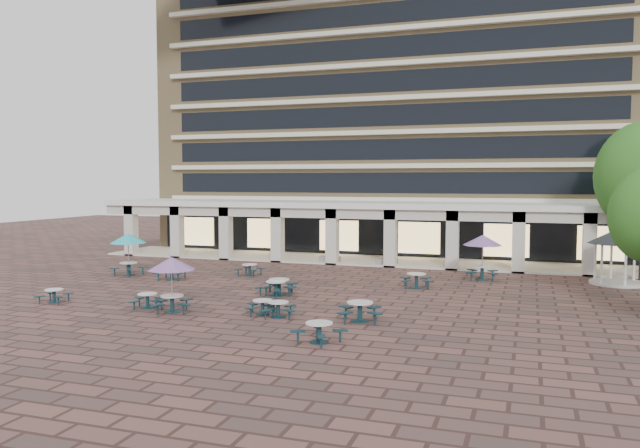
{
  "coord_description": "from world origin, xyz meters",
  "views": [
    {
      "loc": [
        11.29,
        -29.74,
        5.98
      ],
      "look_at": [
        0.16,
        3.0,
        3.56
      ],
      "focal_mm": 35.0,
      "sensor_mm": 36.0,
      "label": 1
    }
  ],
  "objects_px": {
    "picnic_table_0": "(54,295)",
    "picnic_table_1": "(147,299)",
    "picnic_table_2": "(278,308)",
    "planter_left": "(330,256)",
    "gazebo": "(619,242)",
    "planter_right": "(387,258)"
  },
  "relations": [
    {
      "from": "picnic_table_0",
      "to": "picnic_table_1",
      "type": "bearing_deg",
      "value": -8.14
    },
    {
      "from": "picnic_table_2",
      "to": "planter_left",
      "type": "height_order",
      "value": "planter_left"
    },
    {
      "from": "planter_left",
      "to": "picnic_table_0",
      "type": "bearing_deg",
      "value": -114.56
    },
    {
      "from": "picnic_table_0",
      "to": "gazebo",
      "type": "distance_m",
      "value": 30.79
    },
    {
      "from": "picnic_table_2",
      "to": "picnic_table_0",
      "type": "bearing_deg",
      "value": 164.13
    },
    {
      "from": "planter_left",
      "to": "planter_right",
      "type": "xyz_separation_m",
      "value": [
        4.21,
        -0.0,
        0.0
      ]
    },
    {
      "from": "picnic_table_0",
      "to": "picnic_table_2",
      "type": "distance_m",
      "value": 11.7
    },
    {
      "from": "picnic_table_1",
      "to": "picnic_table_2",
      "type": "bearing_deg",
      "value": -20.84
    },
    {
      "from": "gazebo",
      "to": "picnic_table_0",
      "type": "bearing_deg",
      "value": -151.06
    },
    {
      "from": "picnic_table_1",
      "to": "planter_right",
      "type": "bearing_deg",
      "value": 45.79
    },
    {
      "from": "planter_right",
      "to": "picnic_table_2",
      "type": "bearing_deg",
      "value": -92.73
    },
    {
      "from": "picnic_table_1",
      "to": "gazebo",
      "type": "height_order",
      "value": "gazebo"
    },
    {
      "from": "picnic_table_2",
      "to": "gazebo",
      "type": "bearing_deg",
      "value": 25.39
    },
    {
      "from": "gazebo",
      "to": "planter_right",
      "type": "relative_size",
      "value": 2.3
    },
    {
      "from": "picnic_table_1",
      "to": "picnic_table_0",
      "type": "bearing_deg",
      "value": 162.59
    },
    {
      "from": "picnic_table_0",
      "to": "planter_right",
      "type": "height_order",
      "value": "planter_right"
    },
    {
      "from": "picnic_table_2",
      "to": "planter_right",
      "type": "relative_size",
      "value": 1.24
    },
    {
      "from": "gazebo",
      "to": "picnic_table_2",
      "type": "bearing_deg",
      "value": -136.51
    },
    {
      "from": "picnic_table_2",
      "to": "planter_left",
      "type": "relative_size",
      "value": 1.24
    },
    {
      "from": "picnic_table_1",
      "to": "planter_left",
      "type": "height_order",
      "value": "planter_left"
    },
    {
      "from": "picnic_table_0",
      "to": "picnic_table_2",
      "type": "xyz_separation_m",
      "value": [
        11.7,
        0.45,
        0.02
      ]
    },
    {
      "from": "picnic_table_2",
      "to": "planter_left",
      "type": "distance_m",
      "value": 18.1
    }
  ]
}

